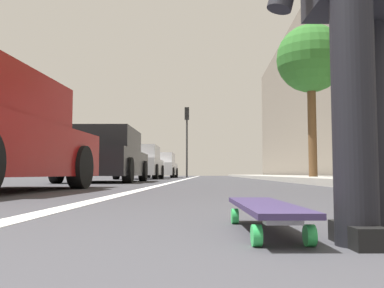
% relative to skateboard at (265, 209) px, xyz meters
% --- Properties ---
extents(ground_plane, '(80.00, 80.00, 0.00)m').
position_rel_skateboard_xyz_m(ground_plane, '(8.89, -0.05, -0.09)').
color(ground_plane, '#38383D').
extents(lane_stripe_white, '(52.00, 0.16, 0.01)m').
position_rel_skateboard_xyz_m(lane_stripe_white, '(18.89, 1.19, -0.09)').
color(lane_stripe_white, silver).
rests_on(lane_stripe_white, ground).
extents(sidewalk_curb, '(52.00, 3.20, 0.14)m').
position_rel_skateboard_xyz_m(sidewalk_curb, '(16.89, -3.52, -0.02)').
color(sidewalk_curb, '#9E9B93').
rests_on(sidewalk_curb, ground).
extents(building_facade, '(40.00, 1.20, 10.22)m').
position_rel_skateboard_xyz_m(building_facade, '(20.89, -5.96, 5.01)').
color(building_facade, slate).
rests_on(building_facade, ground).
extents(skateboard, '(0.85, 0.24, 0.11)m').
position_rel_skateboard_xyz_m(skateboard, '(0.00, 0.00, 0.00)').
color(skateboard, green).
rests_on(skateboard, ground).
extents(parked_car_mid, '(4.56, 2.08, 1.48)m').
position_rel_skateboard_xyz_m(parked_car_mid, '(9.87, 3.13, 0.62)').
color(parked_car_mid, black).
rests_on(parked_car_mid, ground).
extents(parked_car_far, '(4.39, 1.93, 1.48)m').
position_rel_skateboard_xyz_m(parked_car_far, '(16.81, 3.27, 0.62)').
color(parked_car_far, '#B7B7BC').
rests_on(parked_car_far, ground).
extents(parked_car_end, '(4.16, 1.95, 1.46)m').
position_rel_skateboard_xyz_m(parked_car_end, '(22.96, 3.11, 0.60)').
color(parked_car_end, silver).
rests_on(parked_car_end, ground).
extents(traffic_light, '(0.33, 0.28, 4.54)m').
position_rel_skateboard_xyz_m(traffic_light, '(24.89, 1.59, 3.02)').
color(traffic_light, '#2D2D2D').
rests_on(traffic_light, ground).
extents(street_tree_mid, '(2.20, 2.20, 5.07)m').
position_rel_skateboard_xyz_m(street_tree_mid, '(11.64, -3.12, 3.82)').
color(street_tree_mid, brown).
rests_on(street_tree_mid, ground).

